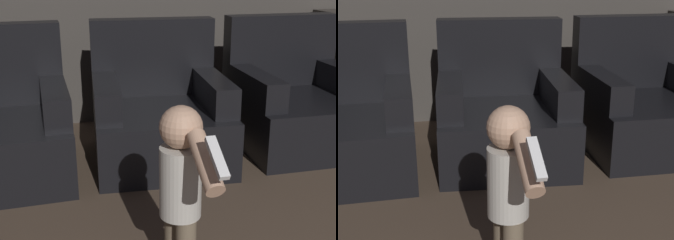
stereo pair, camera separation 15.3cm
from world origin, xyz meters
TOP-DOWN VIEW (x-y plane):
  - armchair_left at (-0.90, 3.59)m, footprint 0.90×0.90m
  - armchair_middle at (0.16, 3.58)m, footprint 0.96×0.97m
  - armchair_right at (1.21, 3.59)m, footprint 0.91×0.91m
  - person_toddler at (-0.09, 2.23)m, footprint 0.17×0.54m

SIDE VIEW (x-z plane):
  - armchair_left at x=-0.90m, z-range -0.16..0.78m
  - armchair_middle at x=0.16m, z-range -0.16..0.78m
  - armchair_right at x=1.21m, z-range -0.16..0.78m
  - person_toddler at x=-0.09m, z-range 0.07..0.86m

